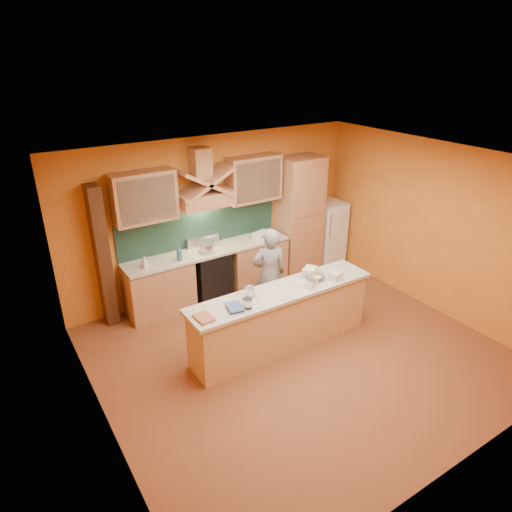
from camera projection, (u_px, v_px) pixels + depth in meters
floor at (298, 353)px, 6.72m from camera, size 5.50×5.00×0.01m
ceiling at (307, 165)px, 5.55m from camera, size 5.50×5.00×0.01m
wall_back at (215, 215)px, 8.05m from camera, size 5.50×0.02×2.80m
wall_front at (467, 368)px, 4.22m from camera, size 5.50×0.02×2.80m
wall_left at (95, 330)px, 4.79m from camera, size 0.02×5.00×2.80m
wall_right at (434, 228)px, 7.48m from camera, size 0.02×5.00×2.80m
base_cabinet_left at (159, 289)px, 7.62m from camera, size 1.10×0.60×0.86m
base_cabinet_right at (255, 262)px, 8.55m from camera, size 1.10×0.60×0.86m
counter_top at (209, 251)px, 7.89m from camera, size 3.00×0.62×0.04m
stove at (210, 274)px, 8.07m from camera, size 0.60×0.58×0.90m
backsplash at (200, 227)px, 7.96m from camera, size 3.00×0.03×0.70m
range_hood at (205, 199)px, 7.54m from camera, size 0.92×0.50×0.24m
hood_chimney at (200, 163)px, 7.37m from camera, size 0.30×0.30×0.50m
upper_cabinet_left at (144, 197)px, 7.03m from camera, size 1.00×0.35×0.80m
upper_cabinet_right at (253, 179)px, 8.01m from camera, size 1.00×0.35×0.80m
pantry_column at (299, 216)px, 8.73m from camera, size 0.80×0.60×2.30m
fridge at (327, 233)px, 9.31m from camera, size 0.58×0.60×1.30m
trim_column_left at (102, 257)px, 7.04m from camera, size 0.20×0.30×2.30m
island_body at (281, 320)px, 6.72m from camera, size 2.80×0.55×0.88m
island_top at (282, 292)px, 6.52m from camera, size 2.90×0.62×0.05m
person at (269, 274)px, 7.34m from camera, size 0.65×0.51×1.56m
pot_large at (207, 248)px, 7.77m from camera, size 0.29×0.29×0.17m
pot_small at (212, 243)px, 8.05m from camera, size 0.26×0.26×0.13m
soap_bottle_a at (145, 262)px, 7.20m from camera, size 0.11×0.11×0.19m
soap_bottle_b at (179, 253)px, 7.44m from camera, size 0.10×0.10×0.25m
bowl_back at (267, 233)px, 8.46m from camera, size 0.24×0.24×0.07m
dish_rack at (263, 235)px, 8.34m from camera, size 0.36×0.31×0.11m
book_lower at (197, 320)px, 5.77m from camera, size 0.22×0.29×0.03m
book_upper at (228, 308)px, 6.00m from camera, size 0.25×0.31×0.02m
jar_large at (250, 292)px, 6.31m from camera, size 0.18×0.18×0.15m
jar_small at (247, 304)px, 6.04m from camera, size 0.15×0.15×0.14m
kitchen_scale at (311, 284)px, 6.57m from camera, size 0.15×0.15×0.11m
mixing_bowl at (315, 277)px, 6.81m from camera, size 0.35×0.35×0.07m
cloth at (302, 283)px, 6.69m from camera, size 0.24×0.19×0.02m
grocery_bag_a at (310, 272)px, 6.88m from camera, size 0.28×0.26×0.14m
grocery_bag_b at (336, 276)px, 6.80m from camera, size 0.19×0.16×0.11m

